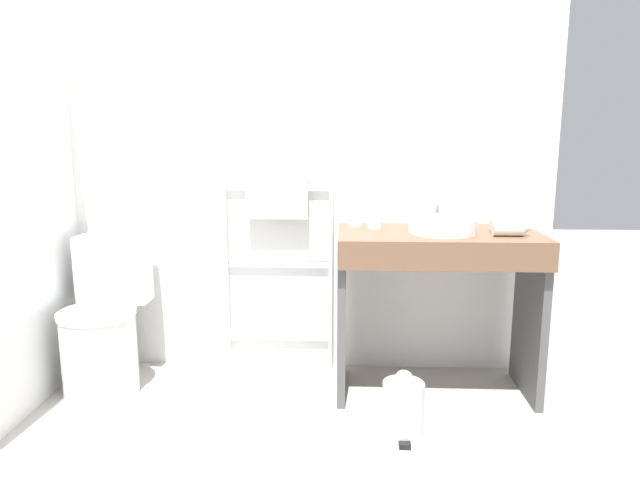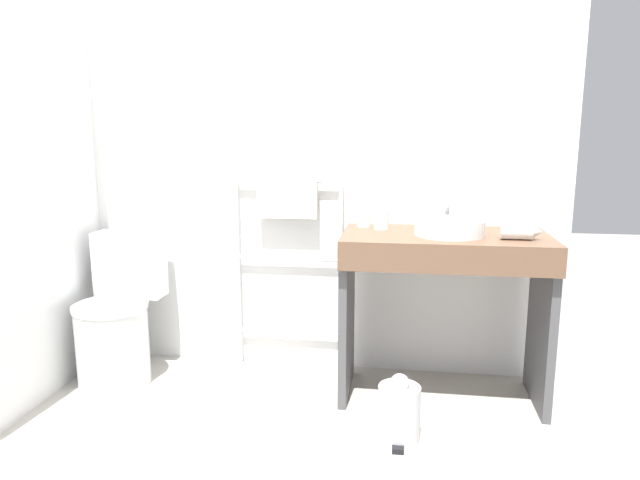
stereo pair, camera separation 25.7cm
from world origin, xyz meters
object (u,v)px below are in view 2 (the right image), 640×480
sink_basin (449,227)px  cup_near_wall (364,218)px  trash_bin (399,411)px  towel_radiator (288,230)px  cup_near_edge (381,220)px  hair_dryer (518,231)px  toilet (117,323)px

sink_basin → cup_near_wall: cup_near_wall is taller
trash_bin → towel_radiator: bearing=131.8°
sink_basin → cup_near_edge: 0.35m
sink_basin → cup_near_edge: cup_near_edge is taller
hair_dryer → trash_bin: hair_dryer is taller
cup_near_wall → towel_radiator: bearing=169.1°
toilet → hair_dryer: 2.10m
sink_basin → cup_near_edge: bearing=159.9°
cup_near_wall → hair_dryer: size_ratio=0.47×
sink_basin → trash_bin: 0.89m
towel_radiator → cup_near_wall: 0.44m
hair_dryer → cup_near_edge: bearing=164.1°
toilet → trash_bin: bearing=-15.3°
cup_near_edge → trash_bin: bearing=-78.4°
sink_basin → trash_bin: bearing=-116.3°
sink_basin → hair_dryer: bearing=-11.2°
cup_near_edge → cup_near_wall: bearing=144.2°
cup_near_wall → hair_dryer: (0.73, -0.25, -0.01)m
cup_near_wall → hair_dryer: bearing=-18.9°
toilet → sink_basin: 1.81m
toilet → cup_near_edge: cup_near_edge is taller
hair_dryer → toilet: bearing=178.9°
hair_dryer → trash_bin: (-0.52, -0.37, -0.74)m
towel_radiator → sink_basin: towel_radiator is taller
toilet → towel_radiator: size_ratio=0.71×
sink_basin → toilet: bearing=-179.3°
sink_basin → trash_bin: size_ratio=1.09×
toilet → sink_basin: (1.72, 0.02, 0.56)m
towel_radiator → cup_near_edge: (0.52, -0.15, 0.09)m
trash_bin → sink_basin: bearing=63.7°
cup_near_edge → hair_dryer: bearing=-15.9°
towel_radiator → hair_dryer: bearing=-16.0°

